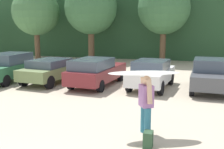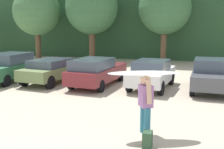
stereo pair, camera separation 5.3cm
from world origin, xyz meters
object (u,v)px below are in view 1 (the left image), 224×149
object	(u,v)px
parked_car_maroon	(96,71)
parked_car_white	(151,73)
parked_car_dark_gray	(211,75)
person_adult	(146,101)
backpack_dropped	(148,140)
parked_car_forest_green	(9,67)
parked_car_olive_green	(50,70)
surfboard_white	(144,73)

from	to	relation	value
parked_car_maroon	parked_car_white	bearing A→B (deg)	-80.91
parked_car_dark_gray	person_adult	size ratio (longest dim) A/B	2.28
parked_car_dark_gray	person_adult	distance (m)	6.97
parked_car_dark_gray	backpack_dropped	bearing A→B (deg)	167.94
parked_car_forest_green	parked_car_dark_gray	world-z (taller)	parked_car_forest_green
parked_car_maroon	parked_car_dark_gray	xyz separation A→B (m)	(5.96, 0.49, 0.02)
parked_car_dark_gray	person_adult	bearing A→B (deg)	164.11
parked_car_maroon	parked_car_dark_gray	size ratio (longest dim) A/B	1.15
person_adult	parked_car_white	bearing A→B (deg)	-114.23
parked_car_olive_green	person_adult	bearing A→B (deg)	-126.74
parked_car_white	person_adult	size ratio (longest dim) A/B	2.29
parked_car_olive_green	parked_car_maroon	world-z (taller)	parked_car_maroon
parked_car_olive_green	parked_car_dark_gray	world-z (taller)	parked_car_dark_gray
parked_car_white	person_adult	distance (m)	6.40
parked_car_white	parked_car_maroon	bearing A→B (deg)	100.44
backpack_dropped	parked_car_olive_green	bearing A→B (deg)	134.04
person_adult	surfboard_white	world-z (taller)	surfboard_white
parked_car_maroon	parked_car_dark_gray	bearing A→B (deg)	-80.63
parked_car_maroon	person_adult	bearing A→B (deg)	-143.74
parked_car_olive_green	backpack_dropped	bearing A→B (deg)	-129.92
parked_car_dark_gray	backpack_dropped	xyz separation A→B (m)	(-1.96, -7.56, -0.61)
person_adult	surfboard_white	size ratio (longest dim) A/B	0.81
parked_car_forest_green	person_adult	size ratio (longest dim) A/B	2.65
parked_car_olive_green	surfboard_white	distance (m)	8.92
parked_car_forest_green	backpack_dropped	world-z (taller)	parked_car_forest_green
parked_car_white	surfboard_white	world-z (taller)	surfboard_white
parked_car_olive_green	person_adult	world-z (taller)	person_adult
parked_car_maroon	person_adult	size ratio (longest dim) A/B	2.63
parked_car_olive_green	parked_car_maroon	distance (m)	2.78
person_adult	backpack_dropped	bearing A→B (deg)	72.60
person_adult	parked_car_olive_green	bearing A→B (deg)	-73.88
parked_car_forest_green	parked_car_white	world-z (taller)	parked_car_forest_green
parked_car_olive_green	parked_car_dark_gray	bearing A→B (deg)	-80.37
parked_car_forest_green	backpack_dropped	distance (m)	11.80
parked_car_olive_green	surfboard_white	xyz separation A→B (m)	(6.47, -6.03, 1.11)
parked_car_olive_green	surfboard_white	bearing A→B (deg)	-126.97
parked_car_dark_gray	backpack_dropped	distance (m)	7.84
person_adult	backpack_dropped	world-z (taller)	person_adult
parked_car_forest_green	person_adult	world-z (taller)	person_adult
parked_car_forest_green	parked_car_maroon	size ratio (longest dim) A/B	1.01
parked_car_forest_green	parked_car_white	distance (m)	8.51
surfboard_white	parked_car_dark_gray	bearing A→B (deg)	-130.49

